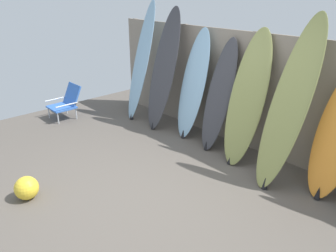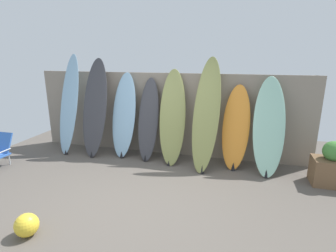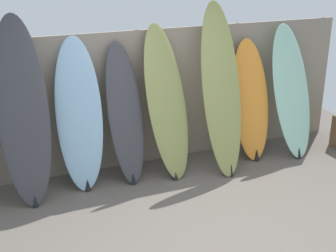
{
  "view_description": "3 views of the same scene",
  "coord_description": "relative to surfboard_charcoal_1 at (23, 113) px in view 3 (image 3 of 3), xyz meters",
  "views": [
    {
      "loc": [
        2.73,
        -2.19,
        2.38
      ],
      "look_at": [
        -0.19,
        0.48,
        0.71
      ],
      "focal_mm": 35.0,
      "sensor_mm": 36.0,
      "label": 1
    },
    {
      "loc": [
        1.49,
        -3.42,
        2.16
      ],
      "look_at": [
        0.35,
        0.85,
        0.96
      ],
      "focal_mm": 28.0,
      "sensor_mm": 36.0,
      "label": 2
    },
    {
      "loc": [
        -1.87,
        -3.56,
        2.76
      ],
      "look_at": [
        -0.14,
        0.63,
        1.03
      ],
      "focal_mm": 50.0,
      "sensor_mm": 36.0,
      "label": 3
    }
  ],
  "objects": [
    {
      "name": "ground",
      "position": [
        1.5,
        -1.57,
        -1.05
      ],
      "size": [
        7.68,
        7.68,
        0.0
      ],
      "primitive_type": "plane",
      "color": "#5B544C"
    },
    {
      "name": "surfboard_skyblue_2",
      "position": [
        0.64,
        0.08,
        -0.15
      ],
      "size": [
        0.6,
        0.55,
        1.82
      ],
      "color": "#8CB7D6",
      "rests_on": "ground"
    },
    {
      "name": "surfboard_orange_6",
      "position": [
        3.0,
        0.07,
        -0.25
      ],
      "size": [
        0.57,
        0.61,
        1.62
      ],
      "color": "orange",
      "rests_on": "ground"
    },
    {
      "name": "surfboard_charcoal_3",
      "position": [
        1.2,
        0.07,
        -0.21
      ],
      "size": [
        0.45,
        0.6,
        1.71
      ],
      "color": "#38383D",
      "rests_on": "ground"
    },
    {
      "name": "surfboard_olive_5",
      "position": [
        2.43,
        -0.1,
        0.01
      ],
      "size": [
        0.59,
        0.86,
        2.15
      ],
      "color": "olive",
      "rests_on": "ground"
    },
    {
      "name": "surfboard_seafoam_7",
      "position": [
        3.58,
        -0.03,
        -0.16
      ],
      "size": [
        0.58,
        0.71,
        1.79
      ],
      "color": "#9ED6BC",
      "rests_on": "ground"
    },
    {
      "name": "fence_back",
      "position": [
        1.5,
        0.44,
        -0.15
      ],
      "size": [
        6.08,
        0.11,
        1.8
      ],
      "color": "gray",
      "rests_on": "ground"
    },
    {
      "name": "surfboard_olive_4",
      "position": [
        1.74,
        0.03,
        -0.11
      ],
      "size": [
        0.61,
        0.76,
        1.9
      ],
      "color": "olive",
      "rests_on": "ground"
    },
    {
      "name": "surfboard_charcoal_1",
      "position": [
        0.0,
        0.0,
        0.0
      ],
      "size": [
        0.59,
        0.66,
        2.11
      ],
      "color": "#38383D",
      "rests_on": "ground"
    }
  ]
}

